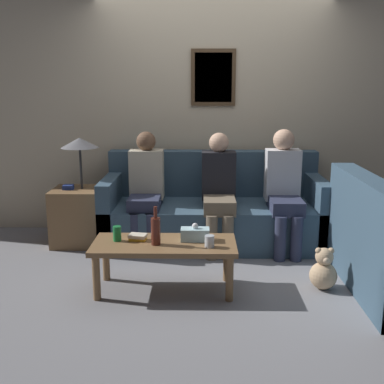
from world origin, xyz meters
The scene contains 14 objects.
ground_plane centered at (0.00, 0.00, 0.00)m, with size 16.00×16.00×0.00m, color gray.
wall_back centered at (0.00, 1.04, 1.30)m, with size 9.00×0.08×2.60m.
couch_main centered at (0.00, 0.56, 0.31)m, with size 2.25×0.93×0.93m.
coffee_table centered at (-0.42, -0.68, 0.35)m, with size 1.14×0.51×0.40m.
side_table_with_lamp centered at (-1.40, 0.46, 0.36)m, with size 0.49×0.49×1.11m.
wine_bottle centered at (-0.48, -0.73, 0.52)m, with size 0.07×0.07×0.31m.
drinking_glass centered at (-0.06, -0.78, 0.45)m, with size 0.08×0.08×0.09m.
book_stack centered at (-0.64, -0.63, 0.43)m, with size 0.15×0.13×0.05m.
soda_can centered at (-0.80, -0.65, 0.46)m, with size 0.07×0.07×0.12m.
tissue_box centered at (-0.18, -0.62, 0.46)m, with size 0.23×0.12×0.15m.
person_left centered at (-0.69, 0.39, 0.63)m, with size 0.34×0.60×1.17m.
person_middle centered at (0.05, 0.36, 0.63)m, with size 0.34×0.63×1.16m.
person_right centered at (0.69, 0.34, 0.65)m, with size 0.34×0.63×1.20m.
teddy_bear centered at (0.87, -0.64, 0.15)m, with size 0.22×0.22×0.35m.
Camera 1 is at (-0.14, -4.32, 1.65)m, focal length 45.00 mm.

